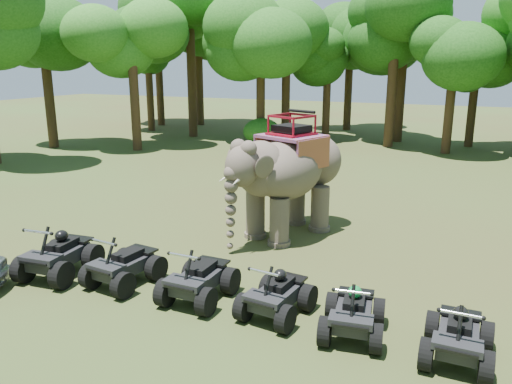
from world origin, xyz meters
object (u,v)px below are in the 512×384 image
Objects in this scene: elephant at (289,174)px; atv_2 at (198,273)px; atv_0 at (58,249)px; atv_4 at (354,307)px; atv_3 at (277,289)px; atv_1 at (124,259)px; atv_5 at (459,329)px.

elephant is 5.04m from atv_2.
atv_0 reaches higher than atv_4.
atv_3 is (1.82, 0.03, -0.04)m from atv_2.
atv_0 is at bearing -166.15° from atv_1.
atv_0 is 3.77m from atv_2.
atv_4 is 0.99× the size of atv_5.
elephant is at bearing 71.29° from atv_1.
elephant is 2.75× the size of atv_3.
elephant is 7.24m from atv_5.
atv_2 reaches higher than atv_5.
atv_4 is at bearing -4.18° from atv_0.
atv_0 is 1.17× the size of atv_4.
atv_1 is 1.08× the size of atv_4.
atv_3 reaches higher than atv_4.
atv_5 is at bearing -10.53° from atv_4.
atv_0 is at bearing 173.38° from atv_4.
elephant is 2.57× the size of atv_2.
atv_5 is at bearing -1.57° from atv_2.
atv_1 is 1.07× the size of atv_5.
atv_1 is at bearing -93.39° from elephant.
atv_2 is 5.29m from atv_5.
atv_2 is 1.08× the size of atv_5.
atv_0 is at bearing -179.01° from atv_5.
atv_1 is at bearing 2.24° from atv_0.
atv_2 is 3.43m from atv_4.
atv_3 reaches higher than atv_5.
atv_1 reaches higher than atv_3.
atv_1 is at bearing -172.66° from atv_3.
atv_5 is (9.05, 0.09, -0.09)m from atv_0.
atv_0 is at bearing -106.65° from elephant.
atv_5 is (3.47, -0.21, -0.00)m from atv_3.
atv_0 is 1.15× the size of atv_3.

